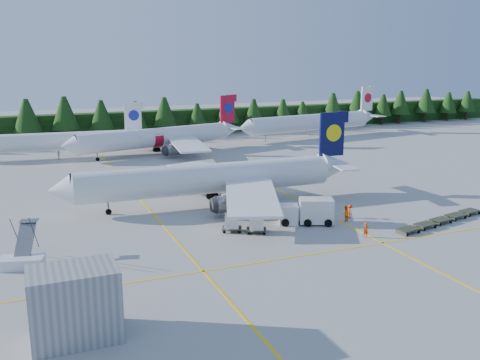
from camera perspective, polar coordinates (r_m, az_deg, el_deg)
name	(u,v)px	position (r m, az deg, el deg)	size (l,w,h in m)	color
ground	(305,233)	(60.35, 6.97, -5.64)	(320.00, 320.00, 0.00)	#A1A19C
taxi_stripe_a	(142,202)	(73.69, -10.39, -2.31)	(0.25, 120.00, 0.01)	yellow
taxi_stripe_b	(275,188)	(80.04, 3.74, -0.89)	(0.25, 120.00, 0.01)	yellow
taxi_stripe_cross	(334,251)	(55.52, 10.02, -7.43)	(80.00, 0.25, 0.01)	yellow
treeline_hedge	(144,123)	(135.67, -10.23, 5.96)	(220.00, 4.00, 6.00)	black
terminal_building	(75,304)	(39.43, -17.24, -12.53)	(6.00, 4.00, 5.20)	gray
airliner_navy	(202,180)	(70.12, -4.05, 0.04)	(40.06, 32.93, 11.64)	silver
airliner_red	(153,138)	(108.45, -9.31, 4.43)	(37.52, 30.52, 11.08)	silver
airliner_far_left	(42,142)	(109.73, -20.32, 3.85)	(35.60, 6.43, 10.35)	silver
airliner_far_right	(306,123)	(130.61, 7.06, 6.10)	(40.19, 9.76, 11.74)	silver
airstairs	(23,259)	(54.48, -22.18, -7.78)	(4.34, 5.89, 3.55)	silver
service_truck	(306,211)	(63.26, 7.09, -3.35)	(6.65, 4.57, 3.02)	white
dolly_train	(441,219)	(67.55, 20.63, -3.96)	(14.59, 4.87, 0.14)	#363A2A
uld_pair	(244,223)	(59.89, 0.44, -4.56)	(5.01, 3.89, 1.67)	#363A2A
crew_a	(366,230)	(59.90, 13.27, -5.22)	(0.60, 0.40, 1.65)	#F43B05
crew_b	(345,213)	(65.09, 11.15, -3.51)	(0.95, 0.74, 1.94)	orange
crew_c	(350,211)	(66.49, 11.63, -3.29)	(0.70, 0.48, 1.70)	#F63505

